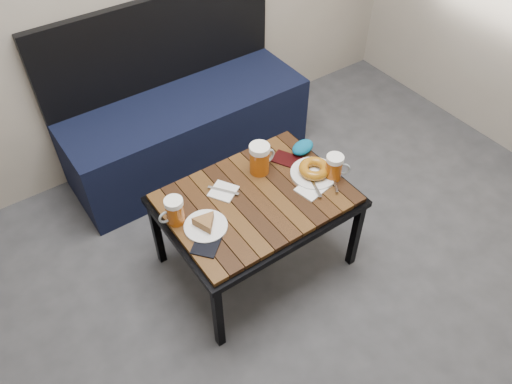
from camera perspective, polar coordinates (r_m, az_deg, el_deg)
bench at (r=2.97m, az=-8.09°, el=7.73°), size 1.40×0.50×0.95m
cafe_table at (r=2.25m, az=-0.00°, el=-1.28°), size 0.84×0.62×0.47m
beer_mug_left at (r=2.10m, az=-9.32°, el=-2.16°), size 0.12×0.08×0.13m
beer_mug_centre at (r=2.29m, az=0.46°, el=3.85°), size 0.14×0.10×0.15m
beer_mug_right at (r=2.29m, az=8.95°, el=2.82°), size 0.12×0.11×0.13m
plate_pie at (r=2.10m, az=-5.79°, el=-3.67°), size 0.18×0.18×0.05m
plate_bagel at (r=2.32m, az=6.68°, el=2.42°), size 0.24×0.27×0.06m
napkin_left at (r=2.24m, az=-3.75°, el=0.08°), size 0.15×0.15×0.01m
napkin_right at (r=2.26m, az=6.37°, el=0.37°), size 0.14×0.13×0.01m
passport_navy at (r=2.05m, az=-5.59°, el=-5.77°), size 0.17×0.17×0.01m
passport_burgundy at (r=2.40m, az=3.50°, el=3.76°), size 0.14×0.16×0.01m
knit_pouch at (r=2.44m, az=5.36°, el=5.11°), size 0.14×0.11×0.05m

